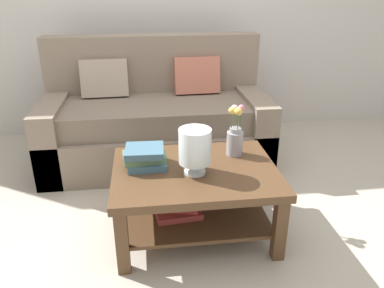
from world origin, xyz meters
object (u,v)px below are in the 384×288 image
(glass_hurricane_vase, at_px, (195,147))
(book_stack_main, at_px, (145,157))
(couch, at_px, (156,120))
(flower_pitcher, at_px, (235,137))
(coffee_table, at_px, (194,187))

(glass_hurricane_vase, bearing_deg, book_stack_main, 156.78)
(glass_hurricane_vase, bearing_deg, couch, 98.90)
(couch, bearing_deg, glass_hurricane_vase, -81.10)
(book_stack_main, height_order, flower_pitcher, flower_pitcher)
(book_stack_main, height_order, glass_hurricane_vase, glass_hurricane_vase)
(glass_hurricane_vase, bearing_deg, coffee_table, 87.16)
(flower_pitcher, bearing_deg, glass_hurricane_vase, -142.80)
(coffee_table, xyz_separation_m, flower_pitcher, (0.29, 0.17, 0.25))
(coffee_table, bearing_deg, book_stack_main, 165.55)
(coffee_table, xyz_separation_m, book_stack_main, (-0.29, 0.08, 0.19))
(couch, height_order, coffee_table, couch)
(couch, xyz_separation_m, book_stack_main, (-0.10, -1.06, 0.15))
(couch, height_order, flower_pitcher, couch)
(book_stack_main, relative_size, glass_hurricane_vase, 0.98)
(couch, xyz_separation_m, glass_hurricane_vase, (0.18, -1.18, 0.26))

